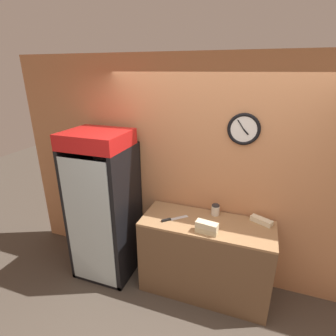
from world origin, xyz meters
The scene contains 8 objects.
wall_back centered at (0.00, 1.18, 1.35)m, with size 5.20×0.09×2.70m.
prep_counter centered at (0.00, 0.84, 0.47)m, with size 1.46×0.58×0.94m.
beverage_cooler centered at (-1.28, 0.83, 1.03)m, with size 0.71×0.69×1.88m.
sandwich_stack_bottom centered at (0.03, 0.65, 0.97)m, with size 0.23×0.11×0.06m.
sandwich_stack_middle centered at (0.03, 0.65, 1.03)m, with size 0.24×0.12×0.06m.
sandwich_flat_left centered at (0.56, 1.03, 0.96)m, with size 0.25×0.18×0.06m.
chefs_knife centered at (-0.39, 0.76, 0.94)m, with size 0.26×0.24×0.02m.
condiment_jar centered at (0.05, 1.04, 1.00)m, with size 0.10×0.10×0.13m.
Camera 1 is at (0.43, -1.66, 2.52)m, focal length 28.00 mm.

